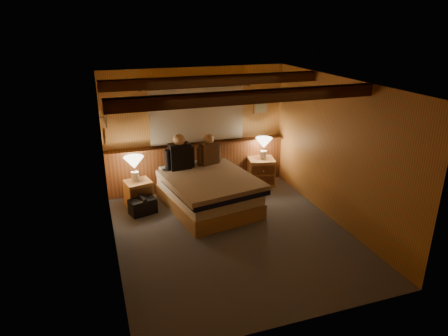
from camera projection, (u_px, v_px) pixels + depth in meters
name	position (u px, v px, depth m)	size (l,w,h in m)	color
floor	(233.00, 234.00, 6.40)	(4.20, 4.20, 0.00)	#525762
ceiling	(234.00, 83.00, 5.55)	(4.20, 4.20, 0.00)	tan
wall_back	(197.00, 129.00, 7.84)	(3.60, 3.60, 0.00)	#DD924F
wall_left	(109.00, 178.00, 5.43)	(4.20, 4.20, 0.00)	#DD924F
wall_right	(336.00, 152.00, 6.52)	(4.20, 4.20, 0.00)	#DD924F
wall_front	(303.00, 230.00, 4.11)	(3.60, 3.60, 0.00)	#DD924F
wainscot	(198.00, 165.00, 8.03)	(3.60, 0.23, 0.94)	brown
curtain_window	(197.00, 114.00, 7.66)	(2.18, 0.09, 1.11)	#452A11
ceiling_beams	(230.00, 88.00, 5.72)	(3.60, 1.65, 0.16)	#452A11
coat_rail	(105.00, 119.00, 6.69)	(0.05, 0.55, 0.24)	silver
framed_print	(261.00, 107.00, 8.10)	(0.30, 0.04, 0.25)	tan
bed	(208.00, 191.00, 7.17)	(1.70, 2.05, 0.63)	tan
nightstand_left	(139.00, 194.00, 7.28)	(0.52, 0.48, 0.49)	tan
nightstand_right	(261.00, 172.00, 8.22)	(0.60, 0.56, 0.57)	tan
lamp_left	(134.00, 164.00, 7.10)	(0.35, 0.35, 0.46)	white
lamp_right	(264.00, 144.00, 8.03)	(0.33, 0.33, 0.43)	white
person_left	(180.00, 154.00, 7.33)	(0.56, 0.25, 0.69)	black
person_right	(209.00, 152.00, 7.59)	(0.50, 0.28, 0.62)	#4A311D
duffel_bag	(143.00, 206.00, 7.04)	(0.51, 0.39, 0.33)	black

